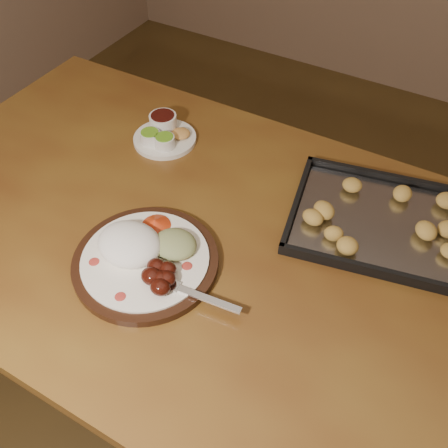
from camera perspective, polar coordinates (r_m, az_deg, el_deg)
The scene contains 5 objects.
ground at distance 1.71m, azimuth 7.96°, elevation -20.15°, with size 4.00×4.00×0.00m, color #533E1C.
dining_table at distance 1.17m, azimuth -2.84°, elevation -3.83°, with size 1.50×0.90×0.75m.
dinner_plate at distance 1.04m, azimuth -9.04°, elevation -3.52°, with size 0.38×0.30×0.07m.
condiment_saucer at distance 1.33m, azimuth -6.92°, elevation 10.22°, with size 0.16×0.16×0.06m.
baking_tray at distance 1.15m, azimuth 18.07°, elevation 0.20°, with size 0.47×0.38×0.04m.
Camera 1 is at (0.13, -0.67, 1.56)m, focal length 40.00 mm.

